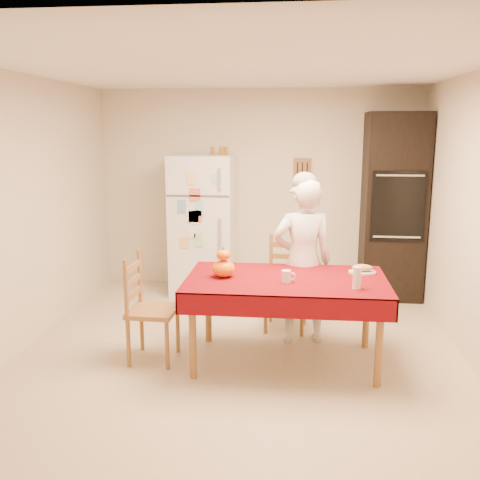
# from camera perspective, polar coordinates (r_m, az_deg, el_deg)

# --- Properties ---
(floor) EXTENTS (4.50, 4.50, 0.00)m
(floor) POSITION_cam_1_polar(r_m,az_deg,el_deg) (4.96, -0.05, -12.07)
(floor) COLOR tan
(floor) RESTS_ON ground
(room_shell) EXTENTS (4.02, 4.52, 2.51)m
(room_shell) POSITION_cam_1_polar(r_m,az_deg,el_deg) (4.56, -0.04, 6.92)
(room_shell) COLOR beige
(room_shell) RESTS_ON ground
(refrigerator) EXTENTS (0.75, 0.74, 1.70)m
(refrigerator) POSITION_cam_1_polar(r_m,az_deg,el_deg) (6.60, -3.93, 1.64)
(refrigerator) COLOR white
(refrigerator) RESTS_ON floor
(oven_cabinet) EXTENTS (0.70, 0.62, 2.20)m
(oven_cabinet) POSITION_cam_1_polar(r_m,az_deg,el_deg) (6.61, 16.02, 3.42)
(oven_cabinet) COLOR black
(oven_cabinet) RESTS_ON floor
(dining_table) EXTENTS (1.70, 1.00, 0.76)m
(dining_table) POSITION_cam_1_polar(r_m,az_deg,el_deg) (4.59, 4.93, -4.91)
(dining_table) COLOR brown
(dining_table) RESTS_ON floor
(chair_far) EXTENTS (0.46, 0.44, 0.95)m
(chair_far) POSITION_cam_1_polar(r_m,az_deg,el_deg) (5.47, 5.02, -4.19)
(chair_far) COLOR brown
(chair_far) RESTS_ON floor
(chair_left) EXTENTS (0.41, 0.43, 0.95)m
(chair_left) POSITION_cam_1_polar(r_m,az_deg,el_deg) (4.76, -10.03, -6.77)
(chair_left) COLOR brown
(chair_left) RESTS_ON floor
(seated_woman) EXTENTS (0.63, 0.48, 1.57)m
(seated_woman) POSITION_cam_1_polar(r_m,az_deg,el_deg) (5.05, 6.70, -2.32)
(seated_woman) COLOR silver
(seated_woman) RESTS_ON floor
(coffee_mug) EXTENTS (0.08, 0.08, 0.10)m
(coffee_mug) POSITION_cam_1_polar(r_m,az_deg,el_deg) (4.44, 4.96, -3.88)
(coffee_mug) COLOR white
(coffee_mug) RESTS_ON dining_table
(pumpkin_lower) EXTENTS (0.20, 0.20, 0.15)m
(pumpkin_lower) POSITION_cam_1_polar(r_m,az_deg,el_deg) (4.58, -1.76, -3.06)
(pumpkin_lower) COLOR #E95A05
(pumpkin_lower) RESTS_ON dining_table
(pumpkin_upper) EXTENTS (0.12, 0.12, 0.09)m
(pumpkin_upper) POSITION_cam_1_polar(r_m,az_deg,el_deg) (4.55, -1.77, -1.59)
(pumpkin_upper) COLOR #E95005
(pumpkin_upper) RESTS_ON pumpkin_lower
(wine_glass) EXTENTS (0.07, 0.07, 0.18)m
(wine_glass) POSITION_cam_1_polar(r_m,az_deg,el_deg) (4.34, 12.37, -3.96)
(wine_glass) COLOR silver
(wine_glass) RESTS_ON dining_table
(bread_plate) EXTENTS (0.24, 0.24, 0.02)m
(bread_plate) POSITION_cam_1_polar(r_m,az_deg,el_deg) (4.83, 12.90, -3.37)
(bread_plate) COLOR silver
(bread_plate) RESTS_ON dining_table
(bread_loaf) EXTENTS (0.18, 0.10, 0.06)m
(bread_loaf) POSITION_cam_1_polar(r_m,az_deg,el_deg) (4.82, 12.92, -2.91)
(bread_loaf) COLOR #9A764B
(bread_loaf) RESTS_ON bread_plate
(spice_jar_left) EXTENTS (0.05, 0.05, 0.10)m
(spice_jar_left) POSITION_cam_1_polar(r_m,az_deg,el_deg) (6.53, -2.94, 9.50)
(spice_jar_left) COLOR #99591B
(spice_jar_left) RESTS_ON refrigerator
(spice_jar_mid) EXTENTS (0.05, 0.05, 0.10)m
(spice_jar_mid) POSITION_cam_1_polar(r_m,az_deg,el_deg) (6.51, -2.02, 9.50)
(spice_jar_mid) COLOR #975D1B
(spice_jar_mid) RESTS_ON refrigerator
(spice_jar_right) EXTENTS (0.05, 0.05, 0.10)m
(spice_jar_right) POSITION_cam_1_polar(r_m,az_deg,el_deg) (6.51, -1.52, 9.50)
(spice_jar_right) COLOR brown
(spice_jar_right) RESTS_ON refrigerator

